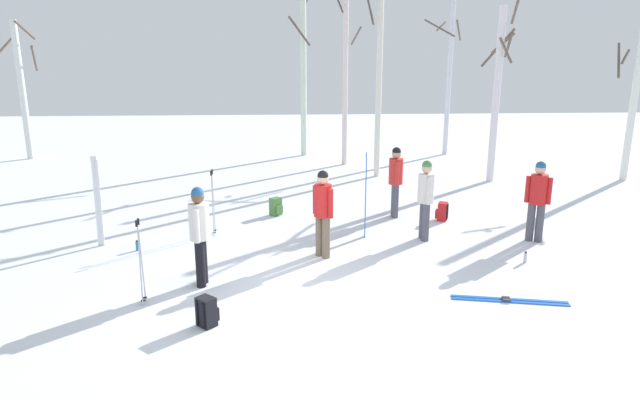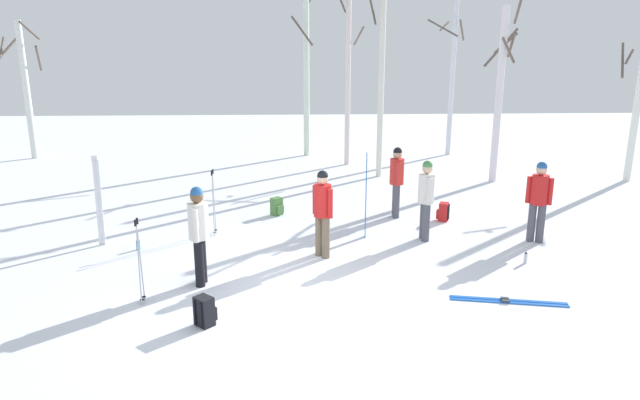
# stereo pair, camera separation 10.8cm
# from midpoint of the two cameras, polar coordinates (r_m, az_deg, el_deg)

# --- Properties ---
(ground_plane) EXTENTS (60.00, 60.00, 0.00)m
(ground_plane) POSITION_cam_midpoint_polar(r_m,az_deg,el_deg) (8.91, -1.24, -10.24)
(ground_plane) COLOR white
(person_0) EXTENTS (0.47, 0.34, 1.72)m
(person_0) POSITION_cam_midpoint_polar(r_m,az_deg,el_deg) (12.14, 21.64, 0.38)
(person_0) COLOR #4C4C56
(person_0) RESTS_ON ground_plane
(person_1) EXTENTS (0.34, 0.52, 1.72)m
(person_1) POSITION_cam_midpoint_polar(r_m,az_deg,el_deg) (11.59, 10.76, 0.53)
(person_1) COLOR #4C4C56
(person_1) RESTS_ON ground_plane
(person_2) EXTENTS (0.34, 0.52, 1.72)m
(person_2) POSITION_cam_midpoint_polar(r_m,az_deg,el_deg) (13.20, 7.71, 2.37)
(person_2) COLOR #4C4C56
(person_2) RESTS_ON ground_plane
(person_3) EXTENTS (0.37, 0.42, 1.72)m
(person_3) POSITION_cam_midpoint_polar(r_m,az_deg,el_deg) (10.37, 0.00, -0.86)
(person_3) COLOR #72604C
(person_3) RESTS_ON ground_plane
(person_4) EXTENTS (0.34, 0.52, 1.72)m
(person_4) POSITION_cam_midpoint_polar(r_m,az_deg,el_deg) (9.30, -12.84, -3.07)
(person_4) COLOR black
(person_4) RESTS_ON ground_plane
(ski_pair_planted_0) EXTENTS (0.04, 0.23, 1.86)m
(ski_pair_planted_0) POSITION_cam_midpoint_polar(r_m,az_deg,el_deg) (11.55, 4.54, 0.40)
(ski_pair_planted_0) COLOR blue
(ski_pair_planted_0) RESTS_ON ground_plane
(ski_pair_planted_1) EXTENTS (0.16, 0.02, 1.88)m
(ski_pair_planted_1) POSITION_cam_midpoint_polar(r_m,az_deg,el_deg) (11.91, -22.51, -0.19)
(ski_pair_planted_1) COLOR white
(ski_pair_planted_1) RESTS_ON ground_plane
(ski_pair_lying_0) EXTENTS (1.81, 0.54, 0.05)m
(ski_pair_lying_0) POSITION_cam_midpoint_polar(r_m,az_deg,el_deg) (9.30, 18.89, -9.92)
(ski_pair_lying_0) COLOR blue
(ski_pair_lying_0) RESTS_ON ground_plane
(ski_poles_0) EXTENTS (0.07, 0.20, 1.38)m
(ski_poles_0) POSITION_cam_midpoint_polar(r_m,az_deg,el_deg) (8.91, -18.63, -5.90)
(ski_poles_0) COLOR #B2B2BC
(ski_poles_0) RESTS_ON ground_plane
(ski_poles_1) EXTENTS (0.07, 0.28, 1.44)m
(ski_poles_1) POSITION_cam_midpoint_polar(r_m,az_deg,el_deg) (11.99, -11.41, -0.07)
(ski_poles_1) COLOR #B2B2BC
(ski_poles_1) RESTS_ON ground_plane
(backpack_0) EXTENTS (0.34, 0.35, 0.44)m
(backpack_0) POSITION_cam_midpoint_polar(r_m,az_deg,el_deg) (8.15, -12.16, -11.40)
(backpack_0) COLOR black
(backpack_0) RESTS_ON ground_plane
(backpack_1) EXTENTS (0.34, 0.35, 0.44)m
(backpack_1) POSITION_cam_midpoint_polar(r_m,az_deg,el_deg) (13.43, -4.88, -0.71)
(backpack_1) COLOR #4C7F3F
(backpack_1) RESTS_ON ground_plane
(backpack_2) EXTENTS (0.34, 0.32, 0.44)m
(backpack_2) POSITION_cam_midpoint_polar(r_m,az_deg,el_deg) (13.26, 12.46, -1.20)
(backpack_2) COLOR red
(backpack_2) RESTS_ON ground_plane
(water_bottle_0) EXTENTS (0.08, 0.08, 0.21)m
(water_bottle_0) POSITION_cam_midpoint_polar(r_m,az_deg,el_deg) (11.59, -18.84, -4.56)
(water_bottle_0) COLOR #1E72BF
(water_bottle_0) RESTS_ON ground_plane
(water_bottle_1) EXTENTS (0.06, 0.06, 0.22)m
(water_bottle_1) POSITION_cam_midpoint_polar(r_m,az_deg,el_deg) (11.02, 20.46, -5.67)
(water_bottle_1) COLOR silver
(water_bottle_1) RESTS_ON ground_plane
(birch_tree_0) EXTENTS (1.57, 1.54, 5.13)m
(birch_tree_0) POSITION_cam_midpoint_polar(r_m,az_deg,el_deg) (23.67, -28.95, 10.38)
(birch_tree_0) COLOR silver
(birch_tree_0) RESTS_ON ground_plane
(birch_tree_1) EXTENTS (1.16, 1.17, 7.32)m
(birch_tree_1) POSITION_cam_midpoint_polar(r_m,az_deg,el_deg) (21.59, -1.92, 14.62)
(birch_tree_1) COLOR silver
(birch_tree_1) RESTS_ON ground_plane
(birch_tree_2) EXTENTS (1.35, 1.34, 7.42)m
(birch_tree_2) POSITION_cam_midpoint_polar(r_m,az_deg,el_deg) (19.63, 2.51, 15.00)
(birch_tree_2) COLOR silver
(birch_tree_2) RESTS_ON ground_plane
(birch_tree_3) EXTENTS (1.35, 1.72, 7.28)m
(birch_tree_3) POSITION_cam_midpoint_polar(r_m,az_deg,el_deg) (17.62, 6.00, 14.83)
(birch_tree_3) COLOR silver
(birch_tree_3) RESTS_ON ground_plane
(birch_tree_4) EXTENTS (1.46, 1.67, 6.60)m
(birch_tree_4) POSITION_cam_midpoint_polar(r_m,az_deg,el_deg) (22.34, 13.25, 13.30)
(birch_tree_4) COLOR silver
(birch_tree_4) RESTS_ON ground_plane
(birch_tree_5) EXTENTS (0.95, 1.02, 5.54)m
(birch_tree_5) POSITION_cam_midpoint_polar(r_m,az_deg,el_deg) (17.66, 17.92, 10.86)
(birch_tree_5) COLOR silver
(birch_tree_5) RESTS_ON ground_plane
(birch_tree_6) EXTENTS (1.50, 1.37, 5.03)m
(birch_tree_6) POSITION_cam_midpoint_polar(r_m,az_deg,el_deg) (19.50, 29.92, 9.35)
(birch_tree_6) COLOR white
(birch_tree_6) RESTS_ON ground_plane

